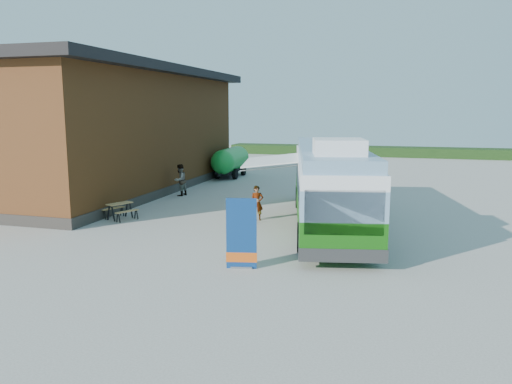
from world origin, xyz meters
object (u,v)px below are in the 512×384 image
(person_b, at_px, (180,180))
(picnic_table, at_px, (120,207))
(banner, at_px, (241,240))
(person_a, at_px, (257,203))
(bus, at_px, (329,182))
(slurry_tanker, at_px, (231,160))

(person_b, bearing_deg, picnic_table, 13.00)
(banner, distance_m, person_b, 14.01)
(person_a, relative_size, person_b, 0.86)
(person_a, bearing_deg, banner, -97.03)
(bus, bearing_deg, person_a, 165.86)
(picnic_table, distance_m, person_a, 6.27)
(person_a, bearing_deg, bus, -21.17)
(banner, relative_size, slurry_tanker, 0.39)
(bus, relative_size, slurry_tanker, 2.26)
(slurry_tanker, bearing_deg, picnic_table, -93.05)
(picnic_table, bearing_deg, slurry_tanker, 112.43)
(person_a, height_order, person_b, person_b)
(person_a, relative_size, slurry_tanker, 0.27)
(person_a, xyz_separation_m, person_b, (-6.08, 5.01, 0.13))
(person_a, bearing_deg, slurry_tanker, 94.56)
(bus, xyz_separation_m, slurry_tanker, (-9.17, 13.72, -0.65))
(picnic_table, relative_size, person_a, 1.06)
(bus, distance_m, slurry_tanker, 16.52)
(banner, xyz_separation_m, picnic_table, (-7.52, 5.28, -0.36))
(person_b, relative_size, slurry_tanker, 0.31)
(picnic_table, height_order, person_a, person_a)
(bus, height_order, slurry_tanker, bus)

